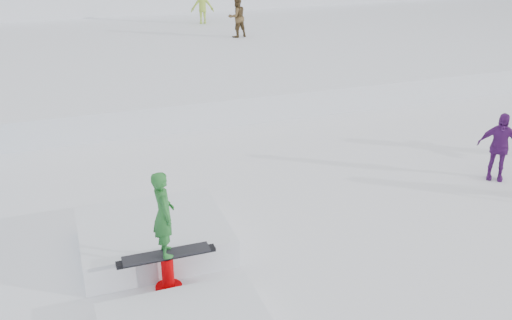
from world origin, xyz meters
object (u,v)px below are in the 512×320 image
object	(u,v)px
walker_olive	(237,17)
jib_rail_feature	(161,255)
walker_ygreen	(202,6)
spectator_purple	(499,146)

from	to	relation	value
walker_olive	jib_rail_feature	distance (m)	16.65
jib_rail_feature	walker_olive	bearing A→B (deg)	67.55
walker_olive	jib_rail_feature	size ratio (longest dim) A/B	0.39
walker_ygreen	jib_rail_feature	bearing A→B (deg)	82.84
walker_olive	jib_rail_feature	xyz separation A→B (m)	(-6.34, -15.33, -1.35)
walker_olive	spectator_purple	bearing A→B (deg)	83.32
walker_ygreen	spectator_purple	world-z (taller)	walker_ygreen
walker_olive	walker_ygreen	size ratio (longest dim) A/B	1.00
walker_olive	spectator_purple	xyz separation A→B (m)	(1.70, -14.21, -0.85)
walker_ygreen	spectator_purple	size ratio (longest dim) A/B	1.07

